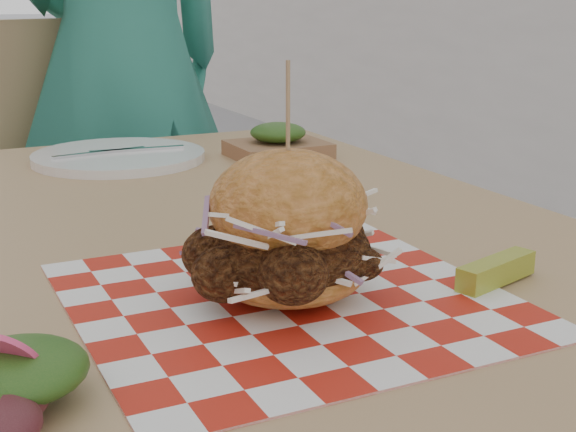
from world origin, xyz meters
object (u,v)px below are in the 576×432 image
(patio_table, at_px, (214,294))
(sandwich, at_px, (288,235))
(patio_chair, at_px, (50,202))
(diner, at_px, (122,56))

(patio_table, bearing_deg, sandwich, -94.15)
(patio_table, xyz_separation_m, sandwich, (-0.02, -0.23, 0.14))
(patio_table, distance_m, sandwich, 0.27)
(sandwich, bearing_deg, patio_chair, 90.39)
(patio_chair, bearing_deg, diner, -7.95)
(patio_table, bearing_deg, diner, 80.83)
(patio_table, distance_m, patio_chair, 1.00)
(diner, xyz_separation_m, patio_chair, (-0.19, -0.02, -0.32))
(diner, distance_m, sandwich, 1.25)
(patio_table, xyz_separation_m, patio_chair, (-0.03, 0.99, -0.12))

